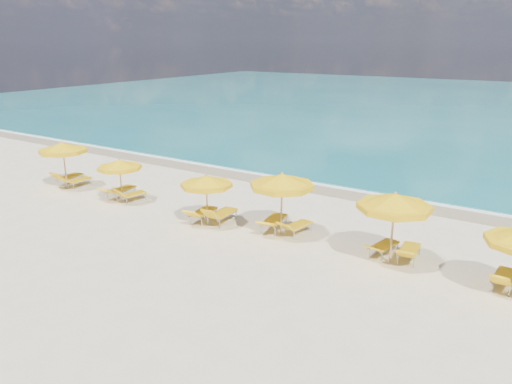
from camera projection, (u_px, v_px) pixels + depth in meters
The scene contains 21 objects.
ground_plane at pixel (236, 228), 20.79m from camera, with size 120.00×120.00×0.00m, color beige.
ocean at pixel (470, 106), 59.18m from camera, with size 120.00×80.00×0.30m, color #12656A.
wet_sand_band at pixel (316, 186), 26.71m from camera, with size 120.00×2.60×0.01m, color tan.
foam_line at pixel (323, 183), 27.35m from camera, with size 120.00×1.20×0.03m, color white.
whitecap_near at pixel (302, 144), 37.53m from camera, with size 14.00×0.36×0.05m, color white.
umbrella_0 at pixel (63, 148), 25.93m from camera, with size 2.62×2.62×2.51m.
umbrella_1 at pixel (119, 165), 23.72m from camera, with size 2.48×2.48×2.14m.
umbrella_2 at pixel (206, 182), 20.71m from camera, with size 2.60×2.60×2.21m.
umbrella_3 at pixel (282, 182), 19.50m from camera, with size 3.25×3.25×2.60m.
umbrella_4 at pixel (395, 202), 16.97m from camera, with size 3.39×3.39×2.61m.
lounger_0_left at pixel (69, 180), 27.14m from camera, with size 0.92×1.95×0.89m.
lounger_0_right at pixel (78, 183), 26.63m from camera, with size 0.63×1.80×0.69m.
lounger_1_left at pixel (121, 193), 24.77m from camera, with size 0.78×2.08×0.78m.
lounger_1_right at pixel (132, 197), 24.27m from camera, with size 0.80×1.64×0.78m.
lounger_2_left at pixel (203, 216), 21.57m from camera, with size 0.94×2.02×0.84m.
lounger_2_right at pixel (222, 217), 21.36m from camera, with size 0.80×1.99×0.93m.
lounger_3_left at pixel (274, 224), 20.58m from camera, with size 1.05×2.15×0.78m.
lounger_3_right at pixel (297, 229), 20.17m from camera, with size 0.84×1.79×0.75m.
lounger_4_left at pixel (383, 249), 18.20m from camera, with size 0.87×1.82×0.66m.
lounger_4_right at pixel (409, 254), 17.72m from camera, with size 0.83×1.91×0.79m.
lounger_5_left at pixel (504, 281), 15.77m from camera, with size 0.68×1.80×0.83m.
Camera 1 is at (11.34, -15.81, 7.54)m, focal length 35.00 mm.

